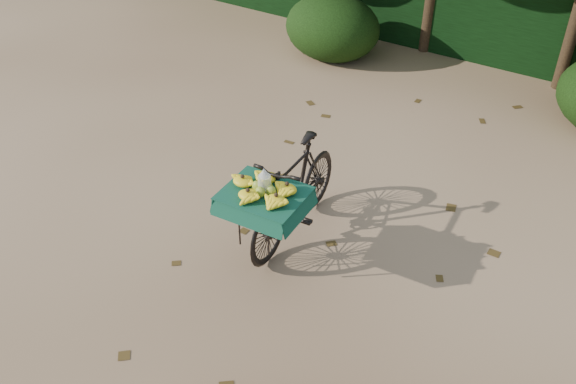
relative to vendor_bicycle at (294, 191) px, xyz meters
The scene contains 5 objects.
ground 1.06m from the vendor_bicycle, ahead, with size 80.00×80.00×0.00m, color tan.
vendor_bicycle is the anchor object (origin of this frame).
hedge_backdrop 6.33m from the vendor_bicycle, 81.74° to the left, with size 26.00×1.80×1.80m, color black.
bush_clumps 4.49m from the vendor_bicycle, 71.69° to the left, with size 8.80×1.70×0.90m, color black, non-canonical shape.
leaf_litter 1.22m from the vendor_bicycle, 33.81° to the left, with size 7.00×7.30×0.01m, color #453012, non-canonical shape.
Camera 1 is at (1.90, -4.18, 4.20)m, focal length 38.00 mm.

